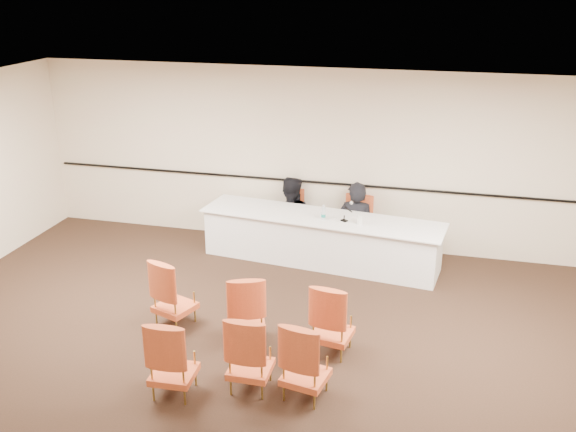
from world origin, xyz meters
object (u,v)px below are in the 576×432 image
(panelist_main_chair, at_px, (356,226))
(panelist_second_chair, at_px, (290,217))
(water_bottle, at_px, (323,212))
(coffee_cup, at_px, (360,220))
(aud_chair_back_left, at_px, (173,356))
(drinking_glass, at_px, (322,216))
(microphone, at_px, (344,212))
(aud_chair_front_right, at_px, (333,318))
(panelist_main, at_px, (355,231))
(aud_chair_back_mid, at_px, (250,351))
(aud_chair_front_mid, at_px, (246,308))
(aud_chair_back_right, at_px, (306,359))
(aud_chair_front_left, at_px, (174,292))
(panelist_second, at_px, (290,223))
(panel_table, at_px, (321,239))

(panelist_main_chair, xyz_separation_m, panelist_second_chair, (-1.16, 0.14, 0.00))
(panelist_main_chair, xyz_separation_m, water_bottle, (-0.42, -0.64, 0.42))
(panelist_main_chair, bearing_deg, water_bottle, -116.92)
(coffee_cup, relative_size, aud_chair_back_left, 0.15)
(water_bottle, xyz_separation_m, drinking_glass, (-0.02, 0.04, -0.07))
(microphone, xyz_separation_m, aud_chair_front_right, (0.28, -2.47, -0.45))
(panelist_main, distance_m, aud_chair_back_mid, 4.09)
(microphone, relative_size, aud_chair_back_mid, 0.32)
(aud_chair_back_mid, bearing_deg, panelist_main, 81.20)
(drinking_glass, relative_size, aud_chair_back_left, 0.11)
(coffee_cup, height_order, aud_chair_front_mid, aud_chair_front_mid)
(aud_chair_back_left, relative_size, aud_chair_back_right, 1.00)
(panelist_main_chair, distance_m, drinking_glass, 0.83)
(panelist_main, height_order, aud_chair_back_right, panelist_main)
(drinking_glass, distance_m, aud_chair_front_left, 2.81)
(drinking_glass, bearing_deg, panelist_second, 134.05)
(aud_chair_front_left, bearing_deg, water_bottle, 76.20)
(panelist_main_chair, distance_m, aud_chair_front_left, 3.53)
(aud_chair_back_left, xyz_separation_m, aud_chair_back_right, (1.42, 0.31, 0.00))
(panel_table, xyz_separation_m, drinking_glass, (0.04, -0.08, 0.44))
(aud_chair_front_left, bearing_deg, aud_chair_back_mid, -18.71)
(panelist_main_chair, distance_m, panelist_second_chair, 1.17)
(coffee_cup, height_order, aud_chair_front_left, aud_chair_front_left)
(panel_table, height_order, aud_chair_front_right, aud_chair_front_right)
(aud_chair_front_mid, bearing_deg, aud_chair_back_mid, -89.94)
(panelist_second, bearing_deg, coffee_cup, 137.85)
(panelist_main_chair, bearing_deg, aud_chair_back_mid, -91.07)
(panelist_second, height_order, aud_chair_back_right, panelist_second)
(panelist_main, height_order, panelist_second_chair, panelist_main)
(microphone, height_order, aud_chair_back_left, microphone)
(panel_table, xyz_separation_m, panelist_second, (-0.68, 0.66, -0.04))
(panel_table, xyz_separation_m, aud_chair_front_mid, (-0.42, -2.60, 0.09))
(panelist_main, distance_m, drinking_glass, 0.87)
(panelist_second_chair, bearing_deg, drinking_glass, -39.14)
(drinking_glass, xyz_separation_m, aud_chair_back_right, (0.52, -3.45, -0.35))
(aud_chair_front_mid, height_order, aud_chair_back_right, same)
(aud_chair_front_right, bearing_deg, aud_chair_back_mid, -120.01)
(water_bottle, height_order, aud_chair_back_left, water_bottle)
(aud_chair_back_mid, bearing_deg, panel_table, 87.83)
(panelist_main, bearing_deg, aud_chair_front_mid, 74.08)
(panel_table, height_order, aud_chair_front_mid, aud_chair_front_mid)
(aud_chair_front_mid, bearing_deg, aud_chair_back_right, -63.84)
(aud_chair_back_mid, bearing_deg, aud_chair_front_right, 50.76)
(panelist_second_chair, relative_size, aud_chair_front_right, 1.00)
(panel_table, relative_size, water_bottle, 16.33)
(panel_table, height_order, microphone, microphone)
(panelist_main, bearing_deg, aud_chair_back_left, 73.02)
(aud_chair_front_left, xyz_separation_m, aud_chair_front_mid, (1.05, -0.18, 0.00))
(panelist_second, distance_m, aud_chair_front_left, 3.18)
(panelist_main, relative_size, panelist_second_chair, 1.81)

